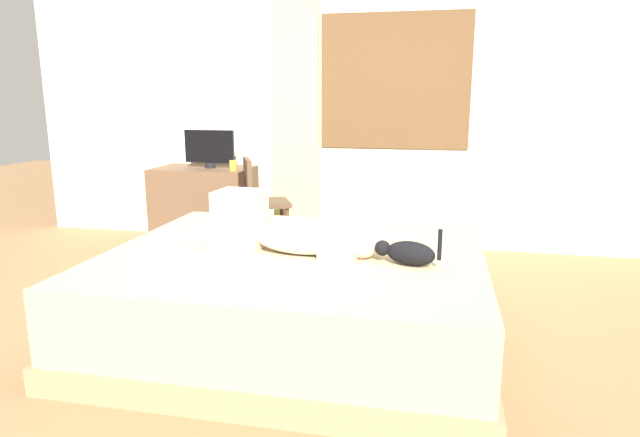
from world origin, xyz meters
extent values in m
plane|color=olive|center=(0.00, 0.00, 0.00)|extent=(16.00, 16.00, 0.00)
cube|color=beige|center=(0.00, 2.43, 1.45)|extent=(6.40, 0.12, 2.90)
cube|color=brown|center=(0.43, 2.36, 1.52)|extent=(1.34, 0.02, 1.19)
cube|color=white|center=(0.43, 2.36, 1.52)|extent=(1.26, 0.02, 1.11)
cube|color=#997A56|center=(0.07, 0.19, 0.07)|extent=(2.16, 1.85, 0.14)
cube|color=tan|center=(0.07, 0.19, 0.33)|extent=(2.10, 1.80, 0.38)
ellipsoid|color=silver|center=(0.12, 0.15, 0.61)|extent=(0.58, 0.30, 0.17)
sphere|color=beige|center=(0.46, 0.12, 0.61)|extent=(0.17, 0.17, 0.17)
cube|color=beige|center=(-0.26, 0.17, 0.69)|extent=(0.28, 0.26, 0.34)
cube|color=beige|center=(0.34, 0.13, 0.56)|extent=(0.22, 0.29, 0.08)
ellipsoid|color=black|center=(0.72, 0.04, 0.59)|extent=(0.28, 0.17, 0.13)
sphere|color=black|center=(0.57, 0.08, 0.60)|extent=(0.08, 0.08, 0.08)
cylinder|color=black|center=(0.87, 0.01, 0.65)|extent=(0.03, 0.03, 0.16)
cube|color=brown|center=(-1.31, 2.03, 0.37)|extent=(0.90, 0.56, 0.74)
cylinder|color=black|center=(-1.23, 2.03, 0.77)|extent=(0.10, 0.10, 0.05)
cube|color=black|center=(-1.23, 2.03, 0.94)|extent=(0.48, 0.04, 0.30)
cylinder|color=gold|center=(-0.95, 1.88, 0.79)|extent=(0.07, 0.07, 0.09)
cylinder|color=#4C3828|center=(-0.56, 2.07, 0.22)|extent=(0.04, 0.04, 0.44)
cylinder|color=#4C3828|center=(-0.43, 1.79, 0.22)|extent=(0.04, 0.04, 0.44)
cylinder|color=#4C3828|center=(-0.83, 1.94, 0.22)|extent=(0.04, 0.04, 0.44)
cylinder|color=#4C3828|center=(-0.70, 1.66, 0.22)|extent=(0.04, 0.04, 0.44)
cube|color=#4C3828|center=(-0.63, 1.86, 0.46)|extent=(0.50, 0.50, 0.04)
cube|color=#4C3828|center=(-0.78, 1.79, 0.67)|extent=(0.20, 0.36, 0.38)
cube|color=#ADCC75|center=(-0.48, 2.31, 1.34)|extent=(0.44, 0.06, 2.68)
camera|label=1|loc=(0.84, -2.73, 1.38)|focal=30.69mm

